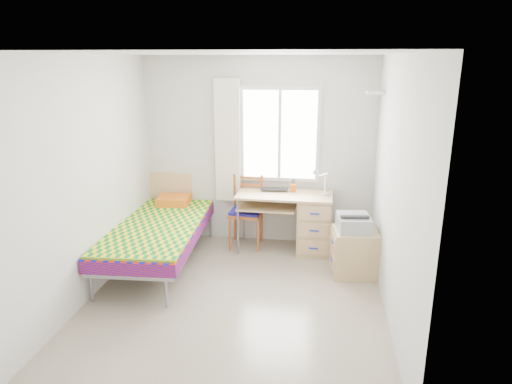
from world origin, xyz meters
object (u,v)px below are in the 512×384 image
bed (161,229)px  printer (354,222)px  cabinet (354,252)px  chair (247,207)px  desk (309,221)px

bed → printer: bed is taller
cabinet → printer: size_ratio=1.24×
bed → cabinet: size_ratio=3.87×
chair → cabinet: (1.44, -0.74, -0.27)m
chair → bed: bearing=-138.8°
bed → cabinet: (2.44, 0.01, -0.18)m
desk → bed: bearing=-159.7°
chair → cabinet: chair is taller
chair → cabinet: 1.64m
desk → printer: size_ratio=2.74×
bed → chair: chair is taller
bed → desk: (1.87, 0.65, -0.03)m
bed → desk: bed is taller
bed → chair: size_ratio=2.26×
chair → printer: bearing=-22.5°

